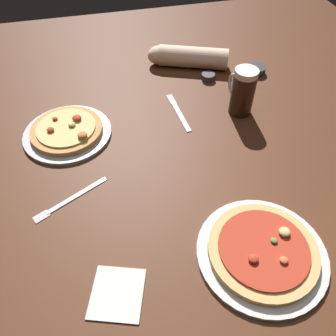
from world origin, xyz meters
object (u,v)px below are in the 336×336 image
(knife_right, at_px, (178,111))
(fork_left, at_px, (70,199))
(napkin_folded, at_px, (117,293))
(beer_mug_dark, at_px, (242,92))
(pizza_plate_near, at_px, (262,251))
(ramekin_butter, at_px, (208,77))
(ramekin_sauce, at_px, (257,70))
(diner_arm, at_px, (186,57))
(pizza_plate_far, at_px, (67,131))

(knife_right, bearing_deg, fork_left, -142.17)
(fork_left, bearing_deg, napkin_folded, -72.68)
(beer_mug_dark, bearing_deg, pizza_plate_near, -106.17)
(ramekin_butter, xyz_separation_m, fork_left, (-0.58, -0.50, -0.01))
(fork_left, bearing_deg, knife_right, 37.83)
(ramekin_sauce, xyz_separation_m, napkin_folded, (-0.70, -0.80, -0.01))
(ramekin_sauce, relative_size, diner_arm, 0.22)
(pizza_plate_far, xyz_separation_m, beer_mug_dark, (0.62, -0.02, 0.07))
(pizza_plate_near, distance_m, beer_mug_dark, 0.59)
(pizza_plate_near, bearing_deg, ramekin_butter, 81.48)
(napkin_folded, relative_size, knife_right, 0.57)
(ramekin_butter, height_order, fork_left, ramekin_butter)
(pizza_plate_far, xyz_separation_m, diner_arm, (0.51, 0.33, 0.03))
(pizza_plate_far, bearing_deg, fork_left, -91.53)
(pizza_plate_near, bearing_deg, napkin_folded, -177.82)
(napkin_folded, xyz_separation_m, fork_left, (-0.09, 0.30, -0.00))
(diner_arm, bearing_deg, fork_left, -129.98)
(napkin_folded, relative_size, diner_arm, 0.38)
(pizza_plate_near, relative_size, ramekin_sauce, 4.40)
(ramekin_butter, bearing_deg, pizza_plate_far, -159.89)
(knife_right, bearing_deg, beer_mug_dark, -11.75)
(pizza_plate_near, distance_m, pizza_plate_far, 0.73)
(beer_mug_dark, bearing_deg, pizza_plate_far, 178.59)
(pizza_plate_far, relative_size, napkin_folded, 2.31)
(knife_right, bearing_deg, napkin_folded, -116.73)
(fork_left, bearing_deg, ramekin_sauce, 32.00)
(beer_mug_dark, relative_size, knife_right, 0.76)
(ramekin_sauce, xyz_separation_m, diner_arm, (-0.27, 0.12, 0.03))
(pizza_plate_near, height_order, ramekin_butter, pizza_plate_near)
(pizza_plate_near, bearing_deg, beer_mug_dark, 73.83)
(ramekin_butter, distance_m, fork_left, 0.76)
(napkin_folded, bearing_deg, pizza_plate_near, 2.18)
(ramekin_butter, bearing_deg, ramekin_sauce, -0.15)
(ramekin_sauce, distance_m, napkin_folded, 1.06)
(knife_right, relative_size, diner_arm, 0.68)
(knife_right, xyz_separation_m, diner_arm, (0.11, 0.30, 0.04))
(pizza_plate_far, xyz_separation_m, knife_right, (0.40, 0.03, -0.01))
(knife_right, distance_m, diner_arm, 0.32)
(pizza_plate_far, distance_m, ramekin_butter, 0.61)
(pizza_plate_near, xyz_separation_m, knife_right, (-0.06, 0.61, -0.01))
(fork_left, bearing_deg, pizza_plate_far, 88.47)
(napkin_folded, bearing_deg, diner_arm, 65.34)
(ramekin_sauce, height_order, diner_arm, diner_arm)
(knife_right, height_order, diner_arm, diner_arm)
(ramekin_sauce, relative_size, knife_right, 0.33)
(beer_mug_dark, xyz_separation_m, napkin_folded, (-0.53, -0.58, -0.08))
(beer_mug_dark, relative_size, fork_left, 0.80)
(pizza_plate_far, bearing_deg, napkin_folded, -81.60)
(beer_mug_dark, xyz_separation_m, fork_left, (-0.63, -0.27, -0.08))
(knife_right, bearing_deg, ramekin_sauce, 24.91)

